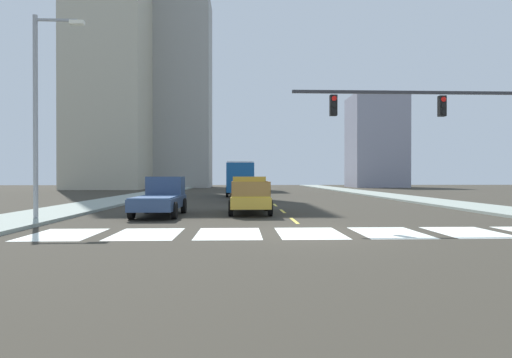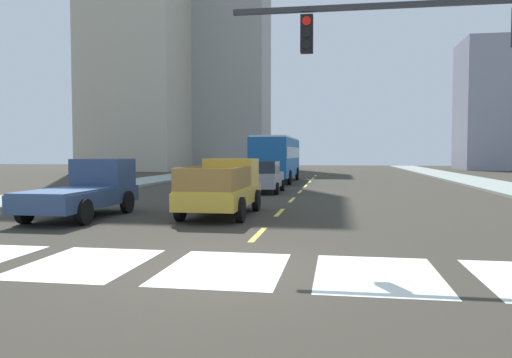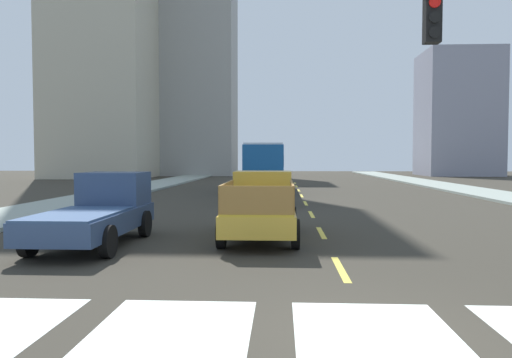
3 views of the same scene
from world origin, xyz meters
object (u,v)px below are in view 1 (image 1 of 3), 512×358
object	(u,v)px
pickup_stakebed	(250,195)
streetlight_left	(39,108)
traffic_signal_gantry	(473,120)
city_bus	(240,177)
sedan_near_right	(246,191)
pickup_dark	(162,197)

from	to	relation	value
pickup_stakebed	streetlight_left	xyz separation A→B (m)	(-9.28, -4.07, 4.03)
pickup_stakebed	streetlight_left	distance (m)	10.91
pickup_stakebed	traffic_signal_gantry	distance (m)	11.26
city_bus	sedan_near_right	bearing A→B (deg)	-85.80
pickup_dark	streetlight_left	distance (m)	6.84
pickup_stakebed	traffic_signal_gantry	bearing A→B (deg)	-34.04
traffic_signal_gantry	pickup_stakebed	bearing A→B (deg)	147.12
pickup_stakebed	city_bus	distance (m)	19.73
pickup_dark	sedan_near_right	bearing A→B (deg)	66.64
sedan_near_right	streetlight_left	distance (m)	17.21
city_bus	traffic_signal_gantry	distance (m)	27.36
traffic_signal_gantry	streetlight_left	distance (m)	18.41
pickup_dark	sedan_near_right	distance (m)	12.03
pickup_stakebed	streetlight_left	world-z (taller)	streetlight_left
city_bus	traffic_signal_gantry	world-z (taller)	traffic_signal_gantry
city_bus	traffic_signal_gantry	bearing A→B (deg)	-67.87
pickup_dark	city_bus	distance (m)	21.41
sedan_near_right	traffic_signal_gantry	size ratio (longest dim) A/B	0.39
city_bus	pickup_dark	bearing A→B (deg)	-99.15
traffic_signal_gantry	sedan_near_right	bearing A→B (deg)	120.07
pickup_dark	streetlight_left	bearing A→B (deg)	-151.66
city_bus	streetlight_left	distance (m)	25.51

